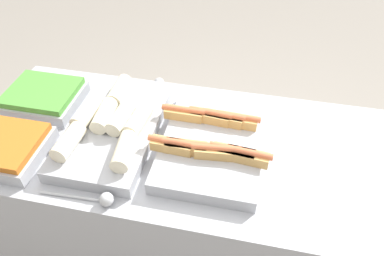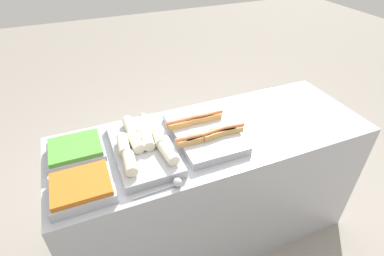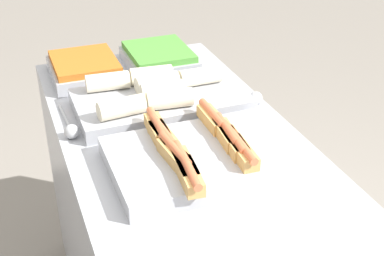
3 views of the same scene
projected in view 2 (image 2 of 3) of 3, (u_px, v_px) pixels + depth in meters
ground_plane at (209, 228)px, 2.30m from camera, size 12.00×12.00×0.00m
counter at (211, 187)px, 2.04m from camera, size 1.90×0.69×0.91m
tray_hotdogs at (204, 131)px, 1.72m from camera, size 0.41×0.50×0.10m
tray_wraps at (142, 147)px, 1.61m from camera, size 0.31×0.55×0.11m
tray_side_front at (82, 188)px, 1.37m from camera, size 0.28×0.24×0.07m
tray_side_back at (76, 151)px, 1.59m from camera, size 0.28×0.24×0.07m
serving_spoon_near at (173, 184)px, 1.42m from camera, size 0.24×0.04×0.04m
serving_spoon_far at (140, 117)px, 1.87m from camera, size 0.23×0.04×0.04m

